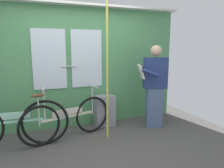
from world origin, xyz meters
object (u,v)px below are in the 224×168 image
bicycle_near_door (68,119)px  passenger_reading_newspaper (154,85)px  bicycle_leaning_behind (12,124)px  trash_bin_by_wall (104,110)px  handrail_pole (107,72)px

bicycle_near_door → passenger_reading_newspaper: (1.67, -0.03, 0.48)m
bicycle_leaning_behind → passenger_reading_newspaper: 2.56m
bicycle_leaning_behind → trash_bin_by_wall: bicycle_leaning_behind is taller
trash_bin_by_wall → handrail_pole: handrail_pole is taller
bicycle_leaning_behind → trash_bin_by_wall: 1.70m
handrail_pole → bicycle_near_door: bearing=161.0°
bicycle_near_door → bicycle_leaning_behind: bearing=168.3°
passenger_reading_newspaper → trash_bin_by_wall: bearing=-6.4°
passenger_reading_newspaper → trash_bin_by_wall: size_ratio=2.61×
trash_bin_by_wall → handrail_pole: (-0.15, -0.60, 0.85)m
passenger_reading_newspaper → handrail_pole: size_ratio=0.69×
bicycle_near_door → passenger_reading_newspaper: passenger_reading_newspaper is taller
handrail_pole → passenger_reading_newspaper: bearing=10.4°
bicycle_leaning_behind → passenger_reading_newspaper: bearing=4.5°
trash_bin_by_wall → handrail_pole: size_ratio=0.27×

